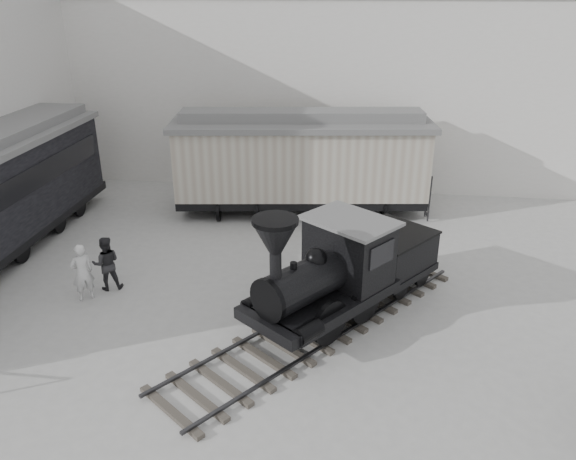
# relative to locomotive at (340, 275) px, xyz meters

# --- Properties ---
(ground) EXTENTS (90.00, 90.00, 0.00)m
(ground) POSITION_rel_locomotive_xyz_m (-1.52, -3.21, -1.31)
(ground) COLOR #9E9E9B
(north_wall) EXTENTS (34.00, 2.51, 11.00)m
(north_wall) POSITION_rel_locomotive_xyz_m (-1.52, 11.77, 4.25)
(north_wall) COLOR silver
(north_wall) RESTS_ON ground
(locomotive) EXTENTS (7.84, 9.26, 3.54)m
(locomotive) POSITION_rel_locomotive_xyz_m (0.00, 0.00, 0.00)
(locomotive) COLOR #36322C
(locomotive) RESTS_ON ground
(boxcar) EXTENTS (10.35, 4.45, 4.10)m
(boxcar) POSITION_rel_locomotive_xyz_m (-1.93, 7.85, 0.85)
(boxcar) COLOR black
(boxcar) RESTS_ON ground
(visitor_a) EXTENTS (0.76, 0.74, 1.75)m
(visitor_a) POSITION_rel_locomotive_xyz_m (-7.39, -0.03, -0.43)
(visitor_a) COLOR silver
(visitor_a) RESTS_ON ground
(visitor_b) EXTENTS (1.01, 0.91, 1.69)m
(visitor_b) POSITION_rel_locomotive_xyz_m (-6.97, 0.65, -0.46)
(visitor_b) COLOR #252527
(visitor_b) RESTS_ON ground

